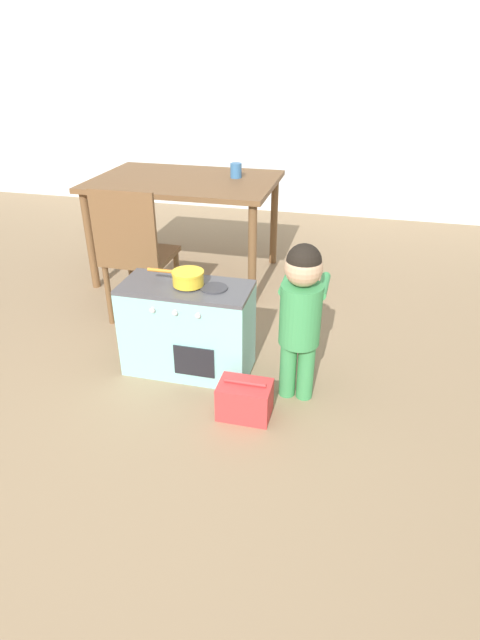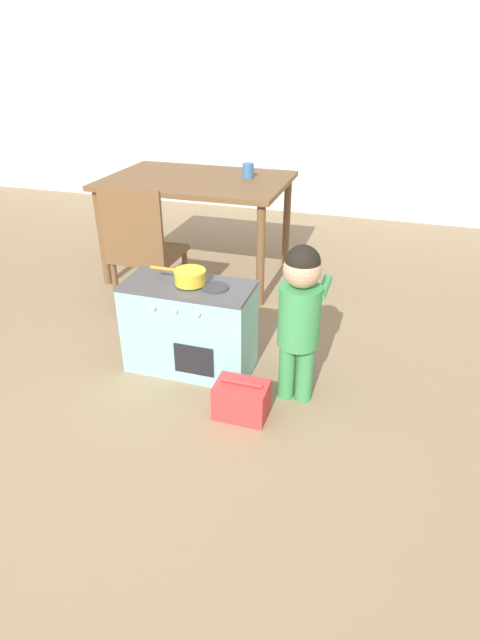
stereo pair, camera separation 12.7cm
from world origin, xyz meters
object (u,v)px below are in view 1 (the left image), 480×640
(toy_pot, at_px, (187,277))
(dining_chair_near, at_px, (135,252))
(child_figure, at_px, (301,306))
(cup_on_table, at_px, (236,171))
(play_kitchen, at_px, (188,329))
(dining_table, at_px, (185,190))
(toy_basket, at_px, (245,400))

(toy_pot, xyz_separation_m, dining_chair_near, (-0.50, 0.46, -0.09))
(child_figure, height_order, cup_on_table, cup_on_table)
(play_kitchen, bearing_deg, dining_table, 109.24)
(toy_basket, height_order, dining_table, dining_table)
(child_figure, height_order, toy_basket, child_figure)
(dining_chair_near, bearing_deg, play_kitchen, -43.50)
(play_kitchen, xyz_separation_m, cup_on_table, (-0.08, 1.35, 0.53))
(child_figure, bearing_deg, cup_on_table, 115.17)
(dining_table, bearing_deg, play_kitchen, -70.76)
(toy_basket, relative_size, dining_table, 0.19)
(toy_basket, xyz_separation_m, dining_chair_near, (-0.87, 0.77, 0.37))
(dining_table, height_order, cup_on_table, cup_on_table)
(dining_chair_near, distance_m, cup_on_table, 1.03)
(child_figure, distance_m, dining_table, 1.69)
(dining_chair_near, bearing_deg, cup_on_table, 65.59)
(play_kitchen, bearing_deg, child_figure, -9.22)
(toy_basket, bearing_deg, play_kitchen, 140.84)
(play_kitchen, xyz_separation_m, dining_chair_near, (-0.49, 0.46, 0.21))
(toy_pot, relative_size, dining_chair_near, 0.34)
(play_kitchen, height_order, toy_basket, play_kitchen)
(play_kitchen, distance_m, dining_table, 1.36)
(cup_on_table, bearing_deg, toy_pot, -85.96)
(dining_table, relative_size, dining_chair_near, 1.50)
(dining_table, xyz_separation_m, cup_on_table, (0.35, 0.12, 0.13))
(play_kitchen, bearing_deg, cup_on_table, 93.48)
(play_kitchen, xyz_separation_m, toy_pot, (0.01, 0.00, 0.30))
(toy_pot, bearing_deg, cup_on_table, 94.04)
(play_kitchen, height_order, dining_table, dining_table)
(cup_on_table, bearing_deg, play_kitchen, -86.52)
(play_kitchen, relative_size, toy_basket, 2.68)
(play_kitchen, distance_m, toy_basket, 0.52)
(dining_chair_near, height_order, cup_on_table, dining_chair_near)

